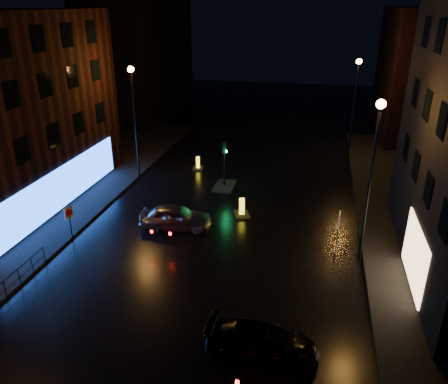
{
  "coord_description": "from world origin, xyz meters",
  "views": [
    {
      "loc": [
        5.1,
        -14.7,
        12.36
      ],
      "look_at": [
        0.36,
        6.76,
        2.8
      ],
      "focal_mm": 35.0,
      "sensor_mm": 36.0,
      "label": 1
    }
  ],
  "objects_px": {
    "traffic_signal": "(224,180)",
    "bollard_far": "(198,166)",
    "silver_hatchback": "(176,217)",
    "bollard_near": "(242,212)",
    "dark_sedan": "(262,343)",
    "road_sign_left": "(69,216)",
    "road_sign_right": "(339,224)"
  },
  "relations": [
    {
      "from": "traffic_signal",
      "to": "bollard_far",
      "type": "height_order",
      "value": "traffic_signal"
    },
    {
      "from": "silver_hatchback",
      "to": "bollard_near",
      "type": "bearing_deg",
      "value": -62.55
    },
    {
      "from": "dark_sedan",
      "to": "bollard_far",
      "type": "bearing_deg",
      "value": 24.42
    },
    {
      "from": "silver_hatchback",
      "to": "bollard_far",
      "type": "height_order",
      "value": "silver_hatchback"
    },
    {
      "from": "bollard_near",
      "to": "bollard_far",
      "type": "distance_m",
      "value": 9.0
    },
    {
      "from": "road_sign_left",
      "to": "bollard_far",
      "type": "bearing_deg",
      "value": 97.49
    },
    {
      "from": "dark_sedan",
      "to": "road_sign_right",
      "type": "distance_m",
      "value": 8.64
    },
    {
      "from": "road_sign_right",
      "to": "traffic_signal",
      "type": "bearing_deg",
      "value": -37.89
    },
    {
      "from": "traffic_signal",
      "to": "bollard_far",
      "type": "distance_m",
      "value": 4.31
    },
    {
      "from": "dark_sedan",
      "to": "road_sign_right",
      "type": "height_order",
      "value": "road_sign_right"
    },
    {
      "from": "dark_sedan",
      "to": "silver_hatchback",
      "type": "bearing_deg",
      "value": 37.26
    },
    {
      "from": "bollard_far",
      "to": "silver_hatchback",
      "type": "bearing_deg",
      "value": -92.82
    },
    {
      "from": "bollard_far",
      "to": "road_sign_right",
      "type": "bearing_deg",
      "value": -56.9
    },
    {
      "from": "silver_hatchback",
      "to": "road_sign_left",
      "type": "distance_m",
      "value": 5.95
    },
    {
      "from": "silver_hatchback",
      "to": "road_sign_left",
      "type": "xyz_separation_m",
      "value": [
        -5.24,
        -2.7,
        0.85
      ]
    },
    {
      "from": "road_sign_right",
      "to": "road_sign_left",
      "type": "bearing_deg",
      "value": 13.9
    },
    {
      "from": "traffic_signal",
      "to": "bollard_near",
      "type": "height_order",
      "value": "traffic_signal"
    },
    {
      "from": "road_sign_right",
      "to": "silver_hatchback",
      "type": "bearing_deg",
      "value": 0.96
    },
    {
      "from": "silver_hatchback",
      "to": "dark_sedan",
      "type": "xyz_separation_m",
      "value": [
        6.41,
        -9.11,
        -0.1
      ]
    },
    {
      "from": "traffic_signal",
      "to": "road_sign_right",
      "type": "height_order",
      "value": "traffic_signal"
    },
    {
      "from": "bollard_far",
      "to": "road_sign_left",
      "type": "relative_size",
      "value": 0.62
    },
    {
      "from": "road_sign_left",
      "to": "traffic_signal",
      "type": "bearing_deg",
      "value": 79.04
    },
    {
      "from": "bollard_far",
      "to": "bollard_near",
      "type": "bearing_deg",
      "value": -67.56
    },
    {
      "from": "silver_hatchback",
      "to": "bollard_far",
      "type": "distance_m",
      "value": 10.11
    },
    {
      "from": "dark_sedan",
      "to": "road_sign_left",
      "type": "xyz_separation_m",
      "value": [
        -11.65,
        6.41,
        0.95
      ]
    },
    {
      "from": "dark_sedan",
      "to": "bollard_far",
      "type": "height_order",
      "value": "dark_sedan"
    },
    {
      "from": "road_sign_right",
      "to": "bollard_far",
      "type": "bearing_deg",
      "value": -38.63
    },
    {
      "from": "silver_hatchback",
      "to": "bollard_near",
      "type": "height_order",
      "value": "silver_hatchback"
    },
    {
      "from": "traffic_signal",
      "to": "dark_sedan",
      "type": "bearing_deg",
      "value": -72.72
    },
    {
      "from": "traffic_signal",
      "to": "silver_hatchback",
      "type": "relative_size",
      "value": 0.82
    },
    {
      "from": "silver_hatchback",
      "to": "road_sign_left",
      "type": "bearing_deg",
      "value": 109.58
    },
    {
      "from": "silver_hatchback",
      "to": "bollard_far",
      "type": "relative_size",
      "value": 3.22
    }
  ]
}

